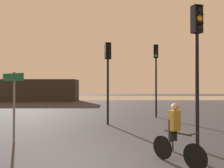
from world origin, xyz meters
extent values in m
plane|color=#333338|center=(0.00, 0.00, 0.00)|extent=(120.00, 120.00, 0.00)
cube|color=#9E937F|center=(0.00, 36.37, 0.00)|extent=(80.00, 16.00, 0.01)
cube|color=#2D2823|center=(-9.86, 26.37, 1.58)|extent=(10.74, 4.00, 3.16)
cylinder|color=black|center=(0.28, 6.19, 1.80)|extent=(0.12, 0.12, 3.59)
cube|color=black|center=(0.28, 6.19, 4.04)|extent=(0.38, 0.33, 0.90)
cylinder|color=black|center=(0.33, 6.06, 4.33)|extent=(0.19, 0.09, 0.19)
cube|color=black|center=(0.33, 6.04, 4.44)|extent=(0.22, 0.18, 0.02)
cylinder|color=black|center=(0.33, 6.06, 4.04)|extent=(0.19, 0.09, 0.19)
cube|color=black|center=(0.33, 6.04, 4.15)|extent=(0.22, 0.18, 0.02)
cylinder|color=black|center=(0.33, 6.06, 3.75)|extent=(0.19, 0.09, 0.19)
cube|color=black|center=(0.33, 6.04, 3.86)|extent=(0.22, 0.18, 0.02)
cylinder|color=black|center=(3.52, 8.99, 2.02)|extent=(0.12, 0.12, 4.03)
cube|color=black|center=(3.52, 8.99, 4.48)|extent=(0.36, 0.30, 0.90)
cylinder|color=black|center=(3.49, 8.86, 4.77)|extent=(0.19, 0.07, 0.19)
cube|color=black|center=(3.49, 8.84, 4.88)|extent=(0.21, 0.16, 0.02)
cylinder|color=black|center=(3.49, 8.86, 4.48)|extent=(0.19, 0.07, 0.19)
cube|color=black|center=(3.49, 8.84, 4.59)|extent=(0.21, 0.16, 0.02)
cylinder|color=green|center=(3.49, 8.86, 4.19)|extent=(0.19, 0.07, 0.19)
cube|color=black|center=(3.49, 8.84, 4.30)|extent=(0.21, 0.16, 0.02)
cylinder|color=black|center=(3.24, 1.31, 1.90)|extent=(0.12, 0.12, 3.81)
cube|color=black|center=(3.24, 1.31, 4.26)|extent=(0.38, 0.34, 0.90)
cylinder|color=black|center=(3.29, 1.19, 4.55)|extent=(0.19, 0.09, 0.19)
cube|color=black|center=(3.29, 1.17, 4.66)|extent=(0.22, 0.18, 0.02)
cylinder|color=orange|center=(3.29, 1.19, 4.26)|extent=(0.19, 0.09, 0.19)
cube|color=black|center=(3.29, 1.17, 4.37)|extent=(0.22, 0.18, 0.02)
cylinder|color=black|center=(3.29, 1.19, 3.97)|extent=(0.19, 0.09, 0.19)
cube|color=black|center=(3.29, 1.17, 4.08)|extent=(0.22, 0.18, 0.02)
cylinder|color=slate|center=(-3.12, 2.29, 1.30)|extent=(0.08, 0.08, 2.60)
cube|color=#116038|center=(-3.14, 2.24, 2.41)|extent=(0.98, 0.54, 0.28)
cylinder|color=black|center=(2.49, -0.41, 0.33)|extent=(0.41, 0.57, 0.66)
cylinder|color=black|center=(1.89, 0.46, 0.33)|extent=(0.41, 0.57, 0.66)
cylinder|color=black|center=(2.19, 0.02, 0.83)|extent=(0.51, 0.71, 0.04)
cylinder|color=black|center=(2.11, 0.15, 0.61)|extent=(0.04, 0.04, 0.55)
cylinder|color=black|center=(2.46, -0.37, 0.88)|extent=(0.40, 0.29, 0.03)
cylinder|color=black|center=(2.02, 0.09, 0.88)|extent=(0.11, 0.11, 0.60)
cylinder|color=black|center=(2.19, 0.20, 0.88)|extent=(0.11, 0.11, 0.60)
cube|color=olive|center=(2.13, 0.11, 1.15)|extent=(0.36, 0.34, 0.54)
sphere|color=tan|center=(2.15, 0.08, 1.52)|extent=(0.20, 0.20, 0.20)
camera|label=1|loc=(0.41, -5.75, 2.04)|focal=35.00mm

